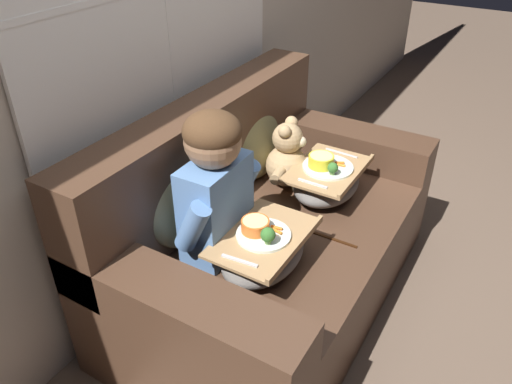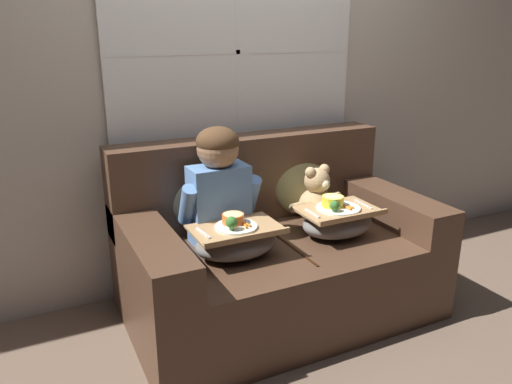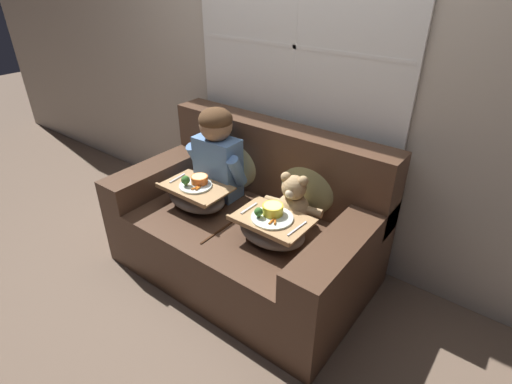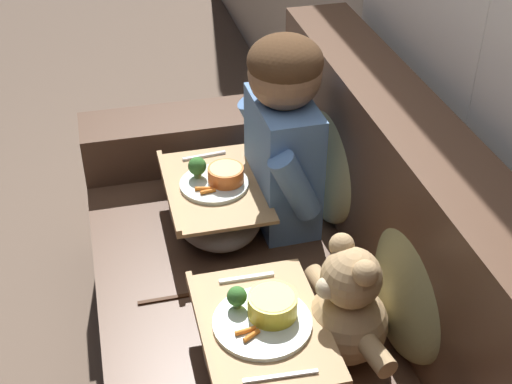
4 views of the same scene
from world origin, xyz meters
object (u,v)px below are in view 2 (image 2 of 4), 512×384
at_px(couch, 274,252).
at_px(lap_tray_teddy, 337,221).
at_px(child_figure, 219,180).
at_px(teddy_bear, 317,199).
at_px(throw_pillow_behind_child, 207,195).
at_px(lap_tray_child, 236,241).
at_px(throw_pillow_behind_teddy, 301,181).

xyz_separation_m(couch, lap_tray_teddy, (0.30, -0.17, 0.20)).
xyz_separation_m(child_figure, teddy_bear, (0.61, -0.00, -0.19)).
bearing_deg(lap_tray_teddy, teddy_bear, 89.45).
xyz_separation_m(throw_pillow_behind_child, lap_tray_child, (-0.00, -0.39, -0.12)).
height_order(teddy_bear, lap_tray_teddy, teddy_bear).
bearing_deg(throw_pillow_behind_teddy, child_figure, -163.77).
bearing_deg(lap_tray_teddy, throw_pillow_behind_child, 147.01).
bearing_deg(couch, child_figure, 171.07).
distance_m(child_figure, lap_tray_teddy, 0.69).
distance_m(child_figure, lap_tray_child, 0.33).
bearing_deg(lap_tray_child, lap_tray_teddy, 0.02).
bearing_deg(throw_pillow_behind_child, child_figure, -89.99).
xyz_separation_m(couch, lap_tray_child, (-0.30, -0.17, 0.20)).
distance_m(lap_tray_child, lap_tray_teddy, 0.60).
height_order(throw_pillow_behind_child, lap_tray_teddy, throw_pillow_behind_child).
distance_m(throw_pillow_behind_child, lap_tray_teddy, 0.73).
relative_size(throw_pillow_behind_child, throw_pillow_behind_teddy, 1.08).
distance_m(teddy_bear, lap_tray_child, 0.65).
bearing_deg(throw_pillow_behind_teddy, lap_tray_child, -147.07).
relative_size(child_figure, lap_tray_child, 1.41).
xyz_separation_m(teddy_bear, lap_tray_child, (-0.61, -0.21, -0.06)).
height_order(throw_pillow_behind_teddy, lap_tray_teddy, throw_pillow_behind_teddy).
relative_size(couch, teddy_bear, 4.42).
relative_size(throw_pillow_behind_teddy, lap_tray_child, 0.95).
height_order(couch, throw_pillow_behind_child, couch).
bearing_deg(throw_pillow_behind_child, lap_tray_child, -90.07).
distance_m(throw_pillow_behind_teddy, teddy_bear, 0.19).
distance_m(couch, child_figure, 0.55).
relative_size(lap_tray_child, lap_tray_teddy, 1.03).
height_order(throw_pillow_behind_teddy, child_figure, child_figure).
bearing_deg(child_figure, teddy_bear, -0.34).
bearing_deg(lap_tray_teddy, child_figure, 160.33).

